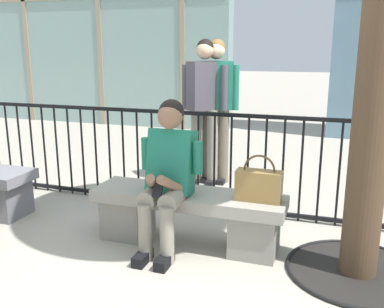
{
  "coord_description": "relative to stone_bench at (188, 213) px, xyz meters",
  "views": [
    {
      "loc": [
        1.1,
        -3.13,
        1.58
      ],
      "look_at": [
        0.0,
        0.1,
        0.75
      ],
      "focal_mm": 39.89,
      "sensor_mm": 36.0,
      "label": 1
    }
  ],
  "objects": [
    {
      "name": "handbag_on_bench",
      "position": [
        0.58,
        -0.01,
        0.31
      ],
      "size": [
        0.35,
        0.14,
        0.37
      ],
      "color": "olive",
      "rests_on": "stone_bench"
    },
    {
      "name": "stone_bench",
      "position": [
        0.0,
        0.0,
        0.0
      ],
      "size": [
        1.6,
        0.44,
        0.45
      ],
      "color": "gray",
      "rests_on": "ground"
    },
    {
      "name": "bystander_at_railing",
      "position": [
        -0.26,
        1.75,
        0.73
      ],
      "size": [
        0.55,
        0.34,
        1.71
      ],
      "color": "#6B6051",
      "rests_on": "ground"
    },
    {
      "name": "plaza_railing",
      "position": [
        0.0,
        0.79,
        0.24
      ],
      "size": [
        9.38,
        0.04,
        1.01
      ],
      "color": "black",
      "rests_on": "ground"
    },
    {
      "name": "seated_person_with_phone",
      "position": [
        -0.13,
        -0.13,
        0.38
      ],
      "size": [
        0.52,
        0.66,
        1.21
      ],
      "color": "gray",
      "rests_on": "ground"
    },
    {
      "name": "ground_plane",
      "position": [
        0.0,
        0.0,
        -0.27
      ],
      "size": [
        60.0,
        60.0,
        0.0
      ],
      "primitive_type": "plane",
      "color": "#A8A091"
    },
    {
      "name": "bystander_further_back",
      "position": [
        -0.37,
        1.65,
        0.73
      ],
      "size": [
        0.55,
        0.43,
        1.71
      ],
      "color": "gray",
      "rests_on": "ground"
    }
  ]
}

